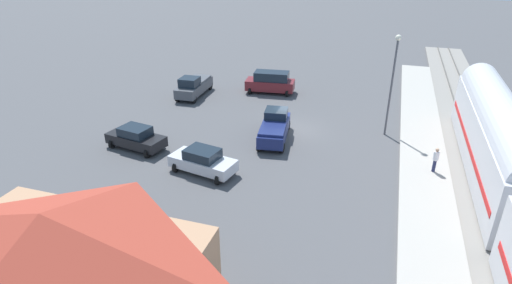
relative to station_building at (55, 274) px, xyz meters
name	(u,v)px	position (x,y,z in m)	size (l,w,h in m)	color
ground_plane	(293,130)	(-4.00, -22.00, -2.95)	(200.00, 200.00, 0.00)	#4C4C4F
railway_track	(480,153)	(-18.00, -22.00, -2.86)	(4.80, 70.00, 0.30)	gray
platform	(422,145)	(-14.00, -22.00, -2.80)	(3.20, 46.00, 0.30)	#A8A399
station_building	(55,274)	(0.00, 0.00, 0.00)	(11.01, 8.03, 5.67)	tan
pedestrian_on_platform	(436,158)	(-14.52, -17.67, -1.67)	(0.36, 0.36, 1.71)	#23284C
sedan_silver	(203,161)	(0.18, -13.33, -2.07)	(4.76, 2.89, 1.74)	silver
pickup_charcoal	(194,86)	(7.55, -27.40, -1.93)	(2.17, 5.47, 2.14)	#47494F
suv_maroon	(271,82)	(0.46, -30.64, -1.80)	(5.09, 2.81, 2.22)	maroon
sedan_black	(136,138)	(6.45, -15.16, -2.07)	(4.75, 2.83, 1.74)	black
pickup_navy	(275,127)	(-2.95, -19.93, -1.93)	(2.70, 5.62, 2.14)	navy
light_pole_near_platform	(393,74)	(-11.20, -23.51, 2.05)	(0.44, 0.44, 7.97)	#515156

